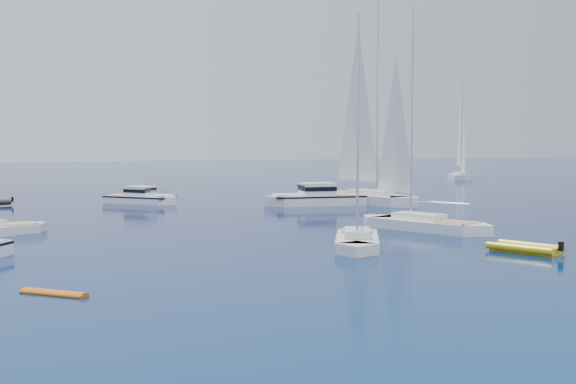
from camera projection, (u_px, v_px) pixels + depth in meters
ground at (500, 282)px, 28.59m from camera, size 400.00×400.00×0.00m
motor_cruiser_centre at (315, 205)px, 63.81m from camera, size 10.28×4.31×2.62m
motor_cruiser_horizon at (142, 204)px, 65.47m from camera, size 7.25×7.50×2.10m
sailboat_fore at (357, 246)px, 38.55m from camera, size 6.12×8.79×12.86m
sailboat_mid_r at (424, 230)px, 45.62m from camera, size 6.60×10.43×15.05m
sailboat_sails_r at (366, 203)px, 66.05m from camera, size 7.24×13.60×19.38m
sailboat_sails_far at (460, 179)px, 110.67m from camera, size 7.25×10.77×15.67m
tender_yellow at (525, 252)px, 36.29m from camera, size 3.37×4.27×0.95m
kayak_orange at (54, 295)px, 26.20m from camera, size 2.41×2.31×0.30m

